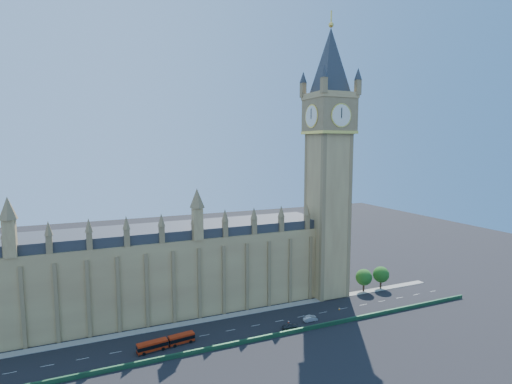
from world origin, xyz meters
name	(u,v)px	position (x,y,z in m)	size (l,w,h in m)	color
ground	(243,328)	(0.00, 0.00, 0.00)	(400.00, 400.00, 0.00)	black
palace_westminster	(145,272)	(-25.00, 22.00, 13.86)	(120.00, 20.00, 28.00)	#9D794C
elizabeth_tower	(329,144)	(38.00, 13.99, 54.56)	(20.59, 20.59, 105.00)	#9D794C
bridge_parapet	(255,339)	(0.00, -9.00, 0.60)	(160.00, 0.60, 1.20)	#1E4C2D
kerb_north	(232,315)	(0.00, 9.50, 0.08)	(160.00, 3.00, 0.16)	gray
tree_east_near	(364,277)	(52.22, 10.08, 5.64)	(6.00, 6.00, 8.50)	#382619
tree_east_far	(381,274)	(60.22, 10.08, 5.64)	(6.00, 6.00, 8.50)	#382619
red_bus	(166,343)	(-23.27, -2.71, 1.39)	(15.71, 4.24, 2.64)	#A9220B
car_grey	(290,326)	(12.57, -5.84, 0.80)	(1.89, 4.69, 1.60)	#393B40
car_silver	(310,319)	(20.69, -4.08, 0.75)	(1.59, 4.56, 1.50)	#989B9F
car_white	(310,317)	(21.49, -2.50, 0.62)	(1.73, 4.25, 1.23)	silver
cone_a	(289,322)	(14.00, -2.39, 0.38)	(0.58, 0.58, 0.77)	black
cone_b	(305,320)	(19.08, -3.52, 0.37)	(0.63, 0.63, 0.76)	black
cone_c	(289,322)	(14.00, -2.49, 0.31)	(0.48, 0.48, 0.62)	black
cone_d	(339,309)	(34.00, -0.35, 0.38)	(0.62, 0.62, 0.77)	black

